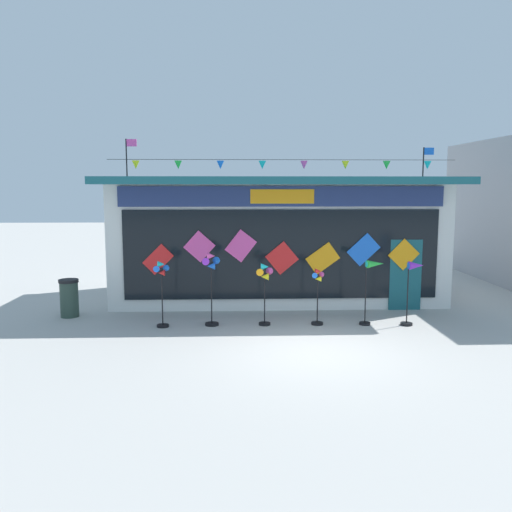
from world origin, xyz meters
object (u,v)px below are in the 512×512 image
Objects in this scene: wind_spinner_far_left at (162,284)px; wind_spinner_far_right at (413,280)px; wind_spinner_center_right at (318,291)px; trash_bin at (69,298)px; wind_spinner_right at (373,277)px; wind_spinner_center_left at (265,281)px; wind_spinner_left at (211,275)px; kite_shop_building at (276,237)px.

wind_spinner_far_left is 1.02× the size of wind_spinner_far_right.
trash_bin is (-6.52, 1.10, -0.36)m from wind_spinner_center_right.
trash_bin is at bearing 171.84° from wind_spinner_right.
wind_spinner_left is at bearing 179.01° from wind_spinner_center_left.
wind_spinner_far_left is 1.05× the size of wind_spinner_center_left.
kite_shop_building is at bearing 49.29° from wind_spinner_far_left.
kite_shop_building reaches higher than wind_spinner_left.
trash_bin is (-5.74, -2.44, -1.38)m from kite_shop_building.
wind_spinner_far_left is at bearing -179.50° from wind_spinner_right.
wind_spinner_left reaches higher than wind_spinner_center_left.
wind_spinner_far_right is (6.26, -0.04, 0.07)m from wind_spinner_far_left.
kite_shop_building is 4.03m from wind_spinner_left.
wind_spinner_far_right is at bearing -7.76° from trash_bin.
trash_bin is at bearing 168.12° from wind_spinner_center_left.
wind_spinner_far_left is at bearing 179.68° from wind_spinner_far_right.
wind_spinner_center_left is (1.33, -0.02, -0.16)m from wind_spinner_left.
wind_spinner_center_right is (0.77, -3.53, -1.02)m from kite_shop_building.
wind_spinner_center_right is at bearing 177.28° from wind_spinner_far_right.
kite_shop_building reaches higher than wind_spinner_far_right.
wind_spinner_left is 2.70m from wind_spinner_center_right.
wind_spinner_left is 1.34m from wind_spinner_center_left.
kite_shop_building is at bearing 121.02° from wind_spinner_right.
wind_spinner_center_right is 0.89× the size of wind_spinner_far_right.
wind_spinner_right reaches higher than wind_spinner_center_right.
wind_spinner_right is at bearing -58.98° from kite_shop_building.
wind_spinner_right is at bearing -0.91° from wind_spinner_left.
kite_shop_building is at bearing 22.98° from trash_bin.
wind_spinner_center_right is (1.33, -0.01, -0.25)m from wind_spinner_center_left.
kite_shop_building reaches higher than wind_spinner_center_right.
wind_spinner_left reaches higher than wind_spinner_right.
wind_spinner_far_right is (3.15, -3.65, -0.73)m from kite_shop_building.
wind_spinner_center_right is 6.62m from trash_bin.
kite_shop_building is at bearing 130.85° from wind_spinner_far_right.
wind_spinner_far_right is at bearing -1.65° from wind_spinner_left.
wind_spinner_center_left is (2.55, 0.09, 0.03)m from wind_spinner_far_left.
trash_bin is (-7.89, 1.13, -0.71)m from wind_spinner_right.
wind_spinner_right reaches higher than wind_spinner_far_right.
kite_shop_building is at bearing 102.33° from wind_spinner_center_right.
wind_spinner_center_left reaches higher than wind_spinner_center_right.
kite_shop_building is 4.83m from wind_spinner_far_left.
kite_shop_building is 6.06× the size of wind_spinner_far_left.
wind_spinner_far_right is 1.60× the size of trash_bin.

